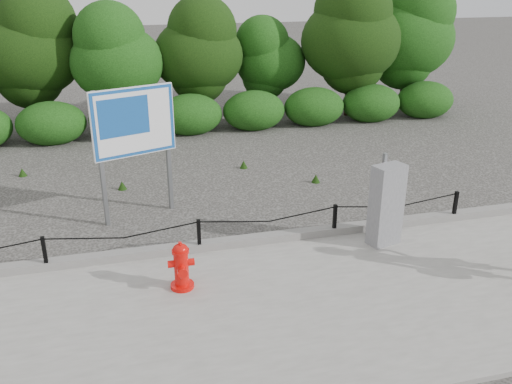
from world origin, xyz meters
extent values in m
plane|color=#2D2B28|center=(0.00, 0.00, 0.00)|extent=(90.00, 90.00, 0.00)
cube|color=gray|center=(0.00, -2.00, 0.04)|extent=(14.00, 4.00, 0.08)
cube|color=slate|center=(0.00, 0.05, 0.15)|extent=(14.00, 0.22, 0.14)
cube|color=black|center=(-2.50, 0.00, 0.38)|extent=(0.06, 0.06, 0.60)
cube|color=black|center=(0.00, 0.00, 0.38)|extent=(0.06, 0.06, 0.60)
cube|color=black|center=(2.50, 0.00, 0.38)|extent=(0.06, 0.06, 0.60)
cube|color=black|center=(5.00, 0.00, 0.38)|extent=(0.06, 0.06, 0.60)
cylinder|color=black|center=(-1.25, 0.00, 0.60)|extent=(2.50, 0.02, 0.02)
cylinder|color=black|center=(1.25, 0.00, 0.60)|extent=(2.50, 0.02, 0.02)
cylinder|color=black|center=(3.75, 0.00, 0.60)|extent=(2.50, 0.02, 0.02)
cylinder|color=black|center=(-3.50, 9.40, 1.05)|extent=(0.18, 0.18, 2.10)
ellipsoid|color=#244610|center=(-3.50, 9.40, 2.53)|extent=(3.11, 2.69, 3.37)
cylinder|color=black|center=(-1.00, 8.60, 0.93)|extent=(0.18, 0.18, 1.87)
ellipsoid|color=#244610|center=(-1.00, 8.60, 2.24)|extent=(2.76, 2.39, 2.99)
cylinder|color=black|center=(1.50, 9.00, 0.97)|extent=(0.18, 0.18, 1.93)
ellipsoid|color=#244610|center=(1.50, 9.00, 2.32)|extent=(2.86, 2.47, 3.09)
cylinder|color=black|center=(4.00, 9.40, 0.80)|extent=(0.18, 0.18, 1.60)
ellipsoid|color=#244610|center=(4.00, 9.40, 1.92)|extent=(2.37, 2.05, 2.56)
cylinder|color=black|center=(6.50, 8.60, 1.13)|extent=(0.18, 0.18, 2.26)
ellipsoid|color=#244610|center=(6.50, 8.60, 2.71)|extent=(3.34, 2.89, 3.61)
cylinder|color=black|center=(8.80, 9.00, 1.10)|extent=(0.18, 0.18, 2.21)
ellipsoid|color=#244610|center=(8.80, 9.00, 2.65)|extent=(3.26, 2.82, 3.53)
cylinder|color=red|center=(-0.44, -1.08, 0.11)|extent=(0.38, 0.38, 0.06)
cylinder|color=red|center=(-0.44, -1.08, 0.41)|extent=(0.23, 0.23, 0.54)
cylinder|color=red|center=(-0.44, -1.08, 0.70)|extent=(0.27, 0.27, 0.05)
ellipsoid|color=red|center=(-0.44, -1.08, 0.73)|extent=(0.24, 0.24, 0.17)
cylinder|color=red|center=(-0.44, -1.08, 0.83)|extent=(0.06, 0.06, 0.05)
cylinder|color=red|center=(-0.59, -1.08, 0.50)|extent=(0.10, 0.11, 0.11)
cylinder|color=red|center=(-0.29, -1.09, 0.50)|extent=(0.10, 0.11, 0.11)
cylinder|color=red|center=(-0.45, -1.24, 0.44)|extent=(0.16, 0.13, 0.15)
cylinder|color=slate|center=(-0.47, -1.21, 0.36)|extent=(0.01, 0.05, 0.12)
cube|color=gray|center=(3.22, -0.52, 0.81)|extent=(0.62, 0.46, 1.47)
cube|color=slate|center=(3.22, -0.32, 0.89)|extent=(0.07, 0.07, 1.62)
cube|color=slate|center=(-1.54, 1.68, 1.31)|extent=(0.10, 0.10, 2.62)
cube|color=slate|center=(-0.24, 2.15, 1.31)|extent=(0.10, 0.10, 2.62)
cube|color=white|center=(-0.87, 1.86, 1.97)|extent=(1.56, 0.61, 1.31)
cube|color=#154F9D|center=(-0.86, 1.84, 1.97)|extent=(1.51, 0.55, 1.27)
cube|color=#154F9D|center=(-1.04, 1.76, 2.10)|extent=(0.93, 0.34, 0.72)
camera|label=1|loc=(-1.17, -8.29, 4.58)|focal=38.00mm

